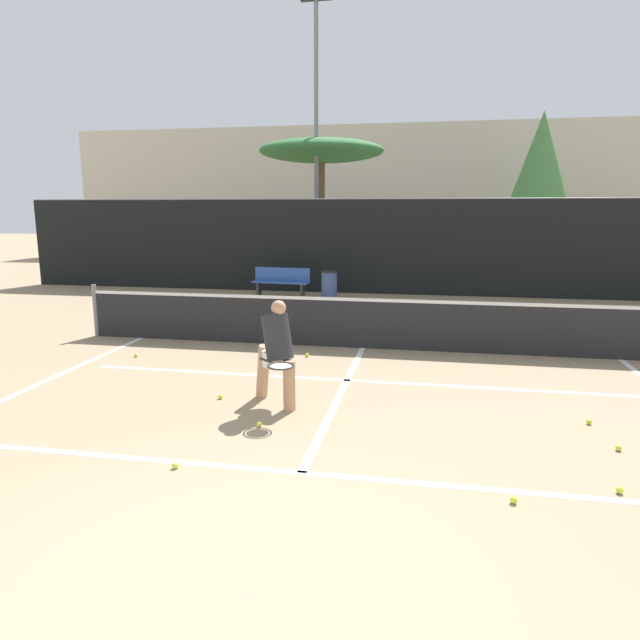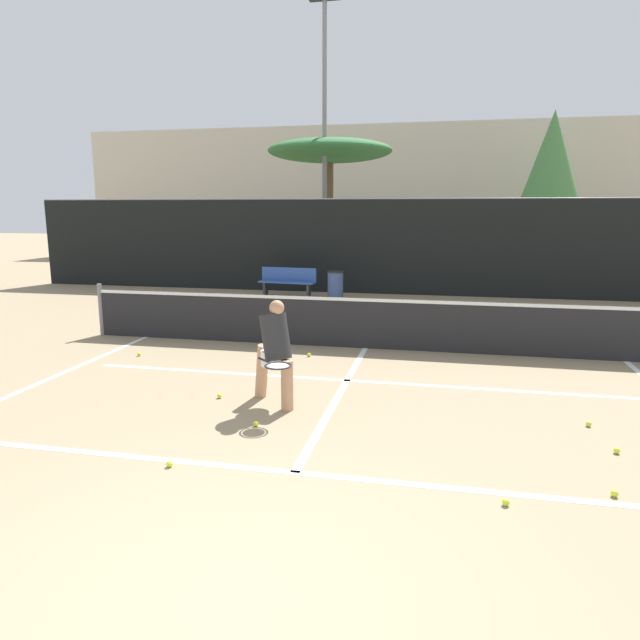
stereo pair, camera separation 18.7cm
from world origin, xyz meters
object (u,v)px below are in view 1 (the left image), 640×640
at_px(player_practicing, 276,350).
at_px(courtside_bench, 281,281).
at_px(trash_bin, 329,285).
at_px(parked_car, 362,263).

height_order(player_practicing, courtside_bench, player_practicing).
distance_m(player_practicing, trash_bin, 9.11).
relative_size(trash_bin, parked_car, 0.19).
distance_m(trash_bin, parked_car, 4.77).
bearing_deg(courtside_bench, player_practicing, -70.41).
relative_size(courtside_bench, parked_car, 0.40).
bearing_deg(parked_car, trash_bin, -94.64).
relative_size(courtside_bench, trash_bin, 2.13).
xyz_separation_m(trash_bin, parked_car, (0.39, 4.75, 0.21)).
xyz_separation_m(courtside_bench, parked_car, (1.86, 4.60, 0.15)).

